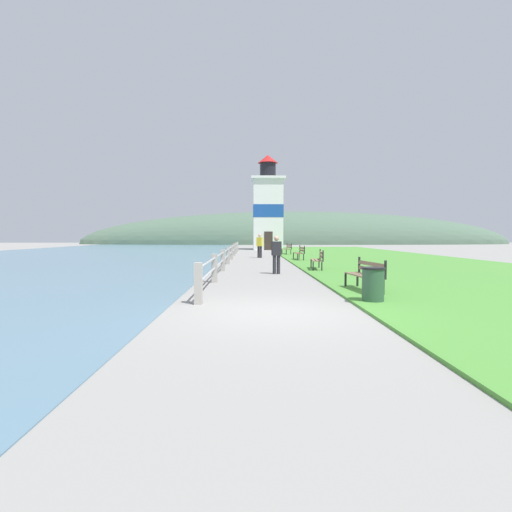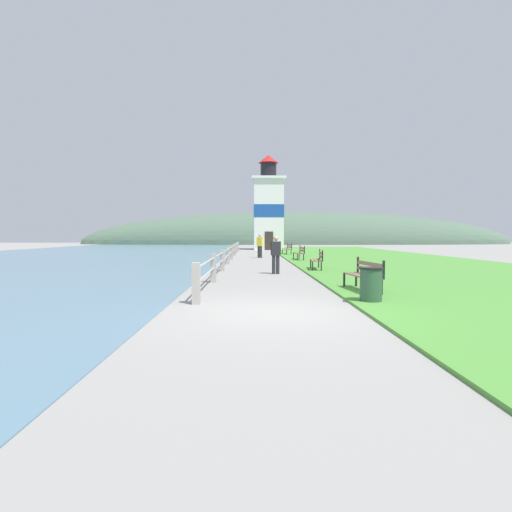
{
  "view_description": "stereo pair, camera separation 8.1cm",
  "coord_description": "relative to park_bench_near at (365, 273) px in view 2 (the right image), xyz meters",
  "views": [
    {
      "loc": [
        -0.55,
        -8.1,
        1.58
      ],
      "look_at": [
        -0.15,
        16.63,
        0.3
      ],
      "focal_mm": 28.0,
      "sensor_mm": 36.0,
      "label": 1
    },
    {
      "loc": [
        -0.47,
        -8.11,
        1.58
      ],
      "look_at": [
        -0.15,
        16.63,
        0.3
      ],
      "focal_mm": 28.0,
      "sensor_mm": 36.0,
      "label": 2
    }
  ],
  "objects": [
    {
      "name": "ground_plane",
      "position": [
        -2.68,
        -2.83,
        -0.54
      ],
      "size": [
        160.0,
        160.0,
        0.0
      ],
      "primitive_type": "plane",
      "color": "gray"
    },
    {
      "name": "grass_verge",
      "position": [
        5.14,
        15.17,
        -0.51
      ],
      "size": [
        12.0,
        53.98,
        0.06
      ],
      "color": "#4C8E38",
      "rests_on": "ground_plane"
    },
    {
      "name": "water_strip",
      "position": [
        -17.0,
        15.17,
        -0.53
      ],
      "size": [
        24.0,
        86.37,
        0.01
      ],
      "color": "slate",
      "rests_on": "ground_plane"
    },
    {
      "name": "seawall_railing",
      "position": [
        -4.4,
        12.97,
        0.02
      ],
      "size": [
        0.18,
        29.77,
        0.96
      ],
      "color": "#A8A399",
      "rests_on": "ground_plane"
    },
    {
      "name": "park_bench_near",
      "position": [
        0.0,
        0.0,
        0.0
      ],
      "size": [
        0.67,
        1.83,
        0.94
      ],
      "rotation": [
        0.0,
        0.0,
        3.25
      ],
      "color": "#846B51",
      "rests_on": "ground_plane"
    },
    {
      "name": "park_bench_midway",
      "position": [
        -0.13,
        6.95,
        -0.0
      ],
      "size": [
        0.64,
        1.77,
        0.94
      ],
      "rotation": [
        0.0,
        0.0,
        3.04
      ],
      "color": "#846B51",
      "rests_on": "ground_plane"
    },
    {
      "name": "park_bench_far",
      "position": [
        -0.06,
        14.09,
        -0.0
      ],
      "size": [
        0.54,
        1.77,
        0.94
      ],
      "rotation": [
        0.0,
        0.0,
        3.18
      ],
      "color": "#846B51",
      "rests_on": "ground_plane"
    },
    {
      "name": "park_bench_by_lighthouse",
      "position": [
        -0.13,
        21.58,
        -0.0
      ],
      "size": [
        0.68,
        1.73,
        0.94
      ],
      "rotation": [
        0.0,
        0.0,
        3.27
      ],
      "color": "#846B51",
      "rests_on": "ground_plane"
    },
    {
      "name": "lighthouse",
      "position": [
        -1.19,
        33.66,
        3.98
      ],
      "size": [
        3.7,
        3.7,
        10.48
      ],
      "color": "white",
      "rests_on": "ground_plane"
    },
    {
      "name": "person_strolling",
      "position": [
        -2.13,
        5.34,
        0.31
      ],
      "size": [
        0.41,
        0.27,
        1.56
      ],
      "rotation": [
        0.0,
        0.0,
        1.74
      ],
      "color": "#28282D",
      "rests_on": "ground_plane"
    },
    {
      "name": "person_by_railing",
      "position": [
        -2.51,
        17.15,
        0.38
      ],
      "size": [
        0.47,
        0.39,
        1.69
      ],
      "rotation": [
        0.0,
        0.0,
        1.07
      ],
      "color": "#28282D",
      "rests_on": "ground_plane"
    },
    {
      "name": "trash_bin",
      "position": [
        -0.37,
        -1.79,
        -0.11
      ],
      "size": [
        0.54,
        0.54,
        0.84
      ],
      "color": "#2D5138",
      "rests_on": "ground_plane"
    },
    {
      "name": "distant_hillside",
      "position": [
        5.32,
        63.16,
        -0.54
      ],
      "size": [
        80.0,
        16.0,
        12.0
      ],
      "color": "#4C6651",
      "rests_on": "ground_plane"
    }
  ]
}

